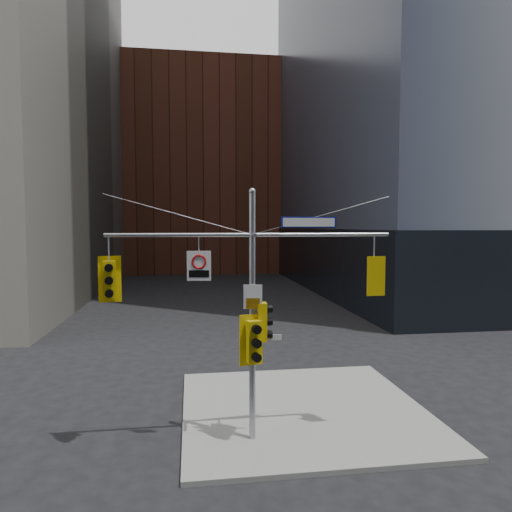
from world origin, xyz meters
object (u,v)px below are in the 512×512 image
object	(u,v)px
signal_assembly	(252,291)
traffic_light_west_arm	(109,280)
traffic_light_pole_front	(254,341)
traffic_light_east_arm	(374,276)
street_sign_blade	(309,222)
regulatory_sign_arm	(199,265)
traffic_light_pole_side	(264,322)

from	to	relation	value
signal_assembly	traffic_light_west_arm	distance (m)	3.90
traffic_light_pole_front	traffic_light_west_arm	bearing A→B (deg)	162.86
traffic_light_east_arm	street_sign_blade	distance (m)	2.50
traffic_light_east_arm	street_sign_blade	size ratio (longest dim) A/B	0.70
signal_assembly	regulatory_sign_arm	distance (m)	1.67
signal_assembly	traffic_light_west_arm	bearing A→B (deg)	179.81
signal_assembly	regulatory_sign_arm	world-z (taller)	signal_assembly
regulatory_sign_arm	signal_assembly	bearing A→B (deg)	5.48
signal_assembly	street_sign_blade	size ratio (longest dim) A/B	4.89
traffic_light_pole_side	traffic_light_pole_front	size ratio (longest dim) A/B	0.76
signal_assembly	traffic_light_west_arm	xyz separation A→B (m)	(-3.88, 0.01, 0.38)
traffic_light_east_arm	regulatory_sign_arm	world-z (taller)	regulatory_sign_arm
traffic_light_pole_front	regulatory_sign_arm	world-z (taller)	regulatory_sign_arm
regulatory_sign_arm	traffic_light_pole_front	bearing A→B (deg)	-4.71
signal_assembly	traffic_light_east_arm	distance (m)	3.61
traffic_light_west_arm	street_sign_blade	distance (m)	5.72
traffic_light_west_arm	traffic_light_pole_side	bearing A→B (deg)	-6.34
traffic_light_pole_front	traffic_light_east_arm	bearing A→B (deg)	-8.75
traffic_light_pole_side	signal_assembly	bearing A→B (deg)	93.38
street_sign_blade	regulatory_sign_arm	bearing A→B (deg)	176.49
signal_assembly	traffic_light_pole_front	bearing A→B (deg)	-90.34
street_sign_blade	traffic_light_east_arm	bearing A→B (deg)	-3.98
traffic_light_east_arm	traffic_light_pole_side	bearing A→B (deg)	-1.48
traffic_light_pole_side	street_sign_blade	bearing A→B (deg)	-87.60
signal_assembly	traffic_light_west_arm	size ratio (longest dim) A/B	6.31
traffic_light_west_arm	regulatory_sign_arm	xyz separation A→B (m)	(2.39, -0.03, 0.38)
traffic_light_pole_side	street_sign_blade	xyz separation A→B (m)	(1.30, -0.00, 2.82)
signal_assembly	traffic_light_east_arm	size ratio (longest dim) A/B	6.97
traffic_light_pole_side	regulatory_sign_arm	xyz separation A→B (m)	(-1.81, -0.03, 1.65)
traffic_light_east_arm	traffic_light_pole_side	size ratio (longest dim) A/B	1.05
signal_assembly	traffic_light_pole_side	world-z (taller)	signal_assembly
regulatory_sign_arm	traffic_light_west_arm	bearing A→B (deg)	-176.10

